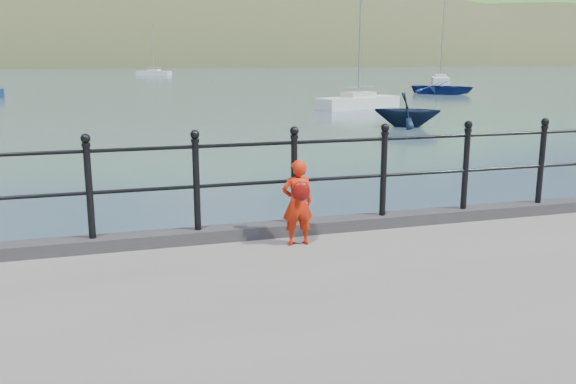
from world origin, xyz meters
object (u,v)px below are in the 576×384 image
object	(u,v)px
child	(298,202)
launch_navy	(407,110)
sailboat_far	(440,80)
railing	(246,171)
launch_blue	(443,88)
sailboat_deep	(154,73)
sailboat_near	(358,103)

from	to	relation	value
child	launch_navy	xyz separation A→B (m)	(10.97, 18.44, -0.75)
sailboat_far	railing	bearing A→B (deg)	175.56
railing	child	world-z (taller)	railing
railing	launch_blue	xyz separation A→B (m)	(25.46, 38.68, -1.29)
railing	sailboat_far	world-z (taller)	sailboat_far
child	sailboat_deep	size ratio (longest dim) A/B	0.12
sailboat_near	child	bearing A→B (deg)	-135.88
railing	sailboat_deep	distance (m)	94.83
child	sailboat_far	size ratio (longest dim) A/B	0.11
sailboat_far	sailboat_near	size ratio (longest dim) A/B	1.19
launch_navy	sailboat_far	size ratio (longest dim) A/B	0.31
launch_blue	sailboat_far	distance (m)	20.78
railing	sailboat_deep	bearing A→B (deg)	86.38
launch_navy	sailboat_near	distance (m)	9.90
launch_blue	launch_navy	distance (m)	24.98
railing	launch_blue	world-z (taller)	railing
sailboat_deep	sailboat_near	world-z (taller)	sailboat_deep
launch_blue	sailboat_deep	bearing A→B (deg)	68.75
sailboat_deep	sailboat_far	distance (m)	48.16
launch_navy	sailboat_far	world-z (taller)	sailboat_far
sailboat_far	sailboat_near	xyz separation A→B (m)	(-22.52, -29.02, -0.00)
sailboat_deep	sailboat_near	size ratio (longest dim) A/B	1.04
sailboat_deep	sailboat_near	bearing A→B (deg)	-53.63
railing	sailboat_deep	size ratio (longest dim) A/B	2.20
child	launch_blue	distance (m)	46.42
child	sailboat_near	size ratio (longest dim) A/B	0.13
sailboat_deep	launch_navy	bearing A→B (deg)	-55.69
railing	launch_navy	distance (m)	21.37
railing	sailboat_deep	xyz separation A→B (m)	(5.99, 94.63, -1.48)
child	launch_blue	size ratio (longest dim) A/B	0.20
child	launch_blue	xyz separation A→B (m)	(24.96, 39.13, -0.99)
sailboat_deep	child	bearing A→B (deg)	-63.08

